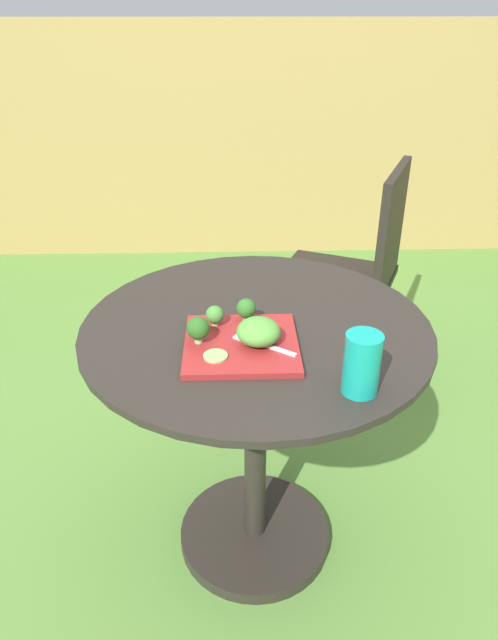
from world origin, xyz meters
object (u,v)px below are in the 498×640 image
patio_chair (358,263)px  drinking_glass (361,367)px  salad_plate (241,344)px  fork (259,343)px

patio_chair → drinking_glass: patio_chair is taller
salad_plate → drinking_glass: 0.29m
drinking_glass → salad_plate: bearing=143.4°
salad_plate → drinking_glass: size_ratio=1.97×
patio_chair → drinking_glass: 1.17m
patio_chair → salad_plate: 1.08m
drinking_glass → patio_chair: bearing=77.7°
salad_plate → drinking_glass: drinking_glass is taller
drinking_glass → fork: drinking_glass is taller
patio_chair → drinking_glass: (-0.24, -1.11, 0.27)m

